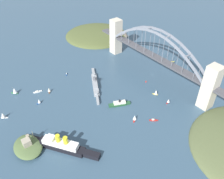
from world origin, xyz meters
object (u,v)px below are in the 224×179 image
at_px(harbor_ferry_steamer, 119,104).
at_px(small_boat_4, 49,90).
at_px(small_boat_0, 15,91).
at_px(channel_marker_buoy, 146,81).
at_px(small_boat_8, 135,118).
at_px(harbor_arch_bridge, 155,56).
at_px(small_boat_1, 168,101).
at_px(small_boat_9, 153,120).
at_px(fort_island_mid_harbor, 28,146).
at_px(naval_cruiser, 95,84).
at_px(seaplane_taxiing_near_bridge, 172,62).
at_px(small_boat_2, 67,74).
at_px(ocean_liner, 61,145).
at_px(small_boat_3, 39,101).
at_px(small_boat_5, 3,115).
at_px(small_boat_7, 37,92).
at_px(small_boat_6, 156,92).

height_order(harbor_ferry_steamer, small_boat_4, harbor_ferry_steamer).
relative_size(small_boat_0, channel_marker_buoy, 3.91).
bearing_deg(small_boat_4, small_boat_8, -153.27).
bearing_deg(harbor_arch_bridge, small_boat_1, 151.89).
bearing_deg(small_boat_9, fort_island_mid_harbor, 69.21).
height_order(naval_cruiser, small_boat_1, naval_cruiser).
xyz_separation_m(seaplane_taxiing_near_bridge, small_boat_4, (52.69, 194.48, 1.95)).
bearing_deg(small_boat_2, ocean_liner, 149.25).
bearing_deg(small_boat_3, small_boat_5, 89.36).
height_order(ocean_liner, small_boat_7, ocean_liner).
height_order(harbor_arch_bridge, harbor_ferry_steamer, harbor_arch_bridge).
height_order(small_boat_3, small_boat_9, small_boat_3).
xyz_separation_m(fort_island_mid_harbor, seaplane_taxiing_near_bridge, (24.30, -254.84, -2.22)).
distance_m(harbor_ferry_steamer, small_boat_9, 49.22).
bearing_deg(small_boat_3, channel_marker_buoy, -109.25).
relative_size(naval_cruiser, small_boat_1, 11.02).
bearing_deg(harbor_arch_bridge, small_boat_2, 52.30).
bearing_deg(small_boat_2, channel_marker_buoy, -136.84).
height_order(harbor_ferry_steamer, small_boat_2, harbor_ferry_steamer).
bearing_deg(channel_marker_buoy, harbor_ferry_steamer, 104.18).
height_order(ocean_liner, small_boat_9, ocean_liner).
bearing_deg(small_boat_2, naval_cruiser, -159.73).
relative_size(fort_island_mid_harbor, small_boat_6, 4.23).
xyz_separation_m(ocean_liner, small_boat_5, (83.88, 34.29, -0.92)).
relative_size(naval_cruiser, small_boat_5, 8.01).
distance_m(fort_island_mid_harbor, small_boat_8, 123.10).
relative_size(ocean_liner, channel_marker_buoy, 27.14).
bearing_deg(small_boat_6, small_boat_2, 31.56).
relative_size(harbor_ferry_steamer, small_boat_9, 3.02).
height_order(small_boat_5, small_boat_8, small_boat_5).
bearing_deg(fort_island_mid_harbor, seaplane_taxiing_near_bridge, -84.55).
height_order(ocean_liner, naval_cruiser, ocean_liner).
bearing_deg(small_boat_7, small_boat_8, -150.12).
xyz_separation_m(fort_island_mid_harbor, small_boat_7, (86.49, -46.86, -3.21)).
bearing_deg(small_boat_8, naval_cruiser, -1.14).
xyz_separation_m(harbor_arch_bridge, ocean_liner, (-40.53, 177.86, -26.48)).
relative_size(harbor_arch_bridge, seaplane_taxiing_near_bridge, 28.99).
distance_m(small_boat_0, small_boat_3, 43.71).
bearing_deg(small_boat_4, harbor_arch_bridge, -111.53).
relative_size(harbor_arch_bridge, small_boat_2, 40.23).
bearing_deg(small_boat_8, small_boat_5, 51.23).
distance_m(seaplane_taxiing_near_bridge, small_boat_8, 150.19).
xyz_separation_m(seaplane_taxiing_near_bridge, small_boat_6, (-42.18, 81.33, 2.22)).
relative_size(small_boat_0, small_boat_9, 1.16).
height_order(harbor_ferry_steamer, fort_island_mid_harbor, fort_island_mid_harbor).
bearing_deg(ocean_liner, small_boat_4, -18.34).
relative_size(small_boat_4, small_boat_8, 0.95).
distance_m(small_boat_2, small_boat_3, 72.34).
xyz_separation_m(small_boat_2, small_boat_6, (-118.90, -73.04, 3.27)).
relative_size(naval_cruiser, small_boat_0, 7.07).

